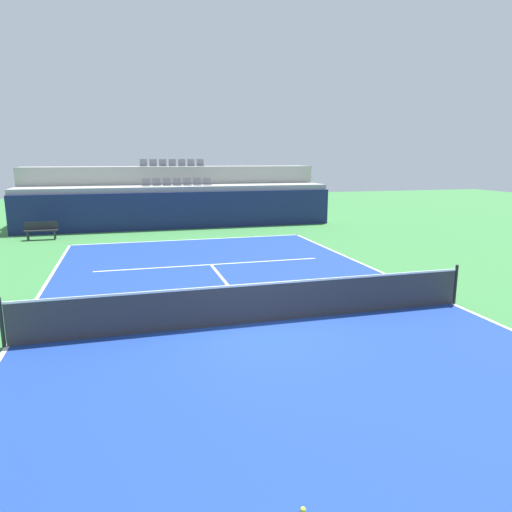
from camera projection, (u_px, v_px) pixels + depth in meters
ground_plane at (258, 323)px, 11.14m from camera, size 80.00×80.00×0.00m
court_surface at (258, 323)px, 11.13m from camera, size 11.00×24.00×0.01m
baseline_far at (191, 240)px, 22.40m from camera, size 11.00×0.10×0.00m
sideline_left at (7, 346)px, 9.70m from camera, size 0.10×24.00×0.00m
sideline_right at (452, 304)px, 12.56m from camera, size 0.10×24.00×0.00m
service_line_far at (211, 265)px, 17.17m from camera, size 8.26×0.10×0.00m
centre_service_line at (230, 287)px, 14.15m from camera, size 0.10×6.40×0.00m
back_wall at (181, 211)px, 25.72m from camera, size 17.47×0.30×2.03m
stands_tier_lower at (178, 206)px, 26.96m from camera, size 17.47×2.40×2.31m
stands_tier_upper at (174, 194)px, 29.12m from camera, size 17.47×2.40×3.36m
seating_row_lower at (177, 183)px, 26.79m from camera, size 3.93×0.44×0.44m
seating_row_upper at (172, 164)px, 28.84m from camera, size 3.93×0.44×0.44m
tennis_net at (258, 302)px, 11.03m from camera, size 11.08×0.08×1.07m
player_bench at (41, 229)px, 22.42m from camera, size 1.50×0.40×0.85m
tennis_ball_0 at (303, 510)px, 5.15m from camera, size 0.07×0.07×0.07m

